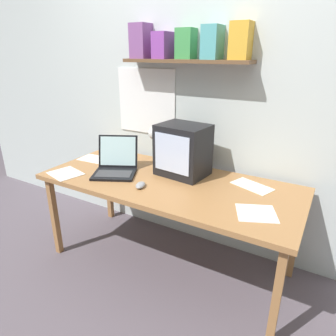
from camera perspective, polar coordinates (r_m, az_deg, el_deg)
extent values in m
plane|color=#5C525B|center=(2.53, 0.00, -17.51)|extent=(12.00, 12.00, 0.00)
cube|color=silver|center=(2.41, 5.88, 14.42)|extent=(5.60, 0.06, 2.60)
cube|color=white|center=(2.62, -4.17, 12.49)|extent=(0.56, 0.01, 0.54)
cube|color=brown|center=(2.32, 3.22, 19.68)|extent=(1.00, 0.18, 0.02)
cube|color=#804B8A|center=(2.53, -5.17, 22.94)|extent=(0.13, 0.14, 0.25)
cube|color=purple|center=(2.42, -1.00, 22.32)|extent=(0.11, 0.16, 0.19)
cube|color=#3D944B|center=(2.35, 3.44, 22.56)|extent=(0.13, 0.12, 0.21)
cube|color=#4EA2A6|center=(2.24, 8.46, 22.59)|extent=(0.11, 0.16, 0.22)
cube|color=gold|center=(2.19, 13.71, 22.48)|extent=(0.13, 0.14, 0.24)
cube|color=#A16E40|center=(2.16, 0.00, -2.90)|extent=(1.86, 0.80, 0.03)
cube|color=#A16E40|center=(2.62, -20.80, -8.57)|extent=(0.04, 0.05, 0.68)
cube|color=#A16E40|center=(1.86, 19.94, -22.41)|extent=(0.04, 0.05, 0.68)
cube|color=#A16E40|center=(3.02, -11.17, -3.40)|extent=(0.04, 0.05, 0.68)
cube|color=#A16E40|center=(2.39, 23.14, -11.96)|extent=(0.04, 0.05, 0.68)
cube|color=black|center=(2.21, 2.89, 3.44)|extent=(0.38, 0.32, 0.38)
cube|color=silver|center=(2.10, 0.71, 2.71)|extent=(0.29, 0.04, 0.27)
cube|color=black|center=(2.29, -10.17, -1.12)|extent=(0.39, 0.36, 0.02)
cube|color=#38383A|center=(2.27, -10.30, -1.07)|extent=(0.30, 0.24, 0.00)
cube|color=black|center=(2.39, -9.50, 3.21)|extent=(0.31, 0.21, 0.24)
cube|color=silver|center=(2.39, -9.50, 3.21)|extent=(0.28, 0.19, 0.22)
cylinder|color=silver|center=(2.50, -1.67, 1.18)|extent=(0.10, 0.10, 0.01)
cylinder|color=silver|center=(2.46, -1.70, 4.12)|extent=(0.02, 0.02, 0.25)
sphere|color=silver|center=(2.37, -2.52, 6.65)|extent=(0.10, 0.10, 0.10)
cylinder|color=white|center=(2.56, -9.92, 2.85)|extent=(0.06, 0.06, 0.14)
cylinder|color=#4CC656|center=(2.57, -9.89, 2.44)|extent=(0.05, 0.05, 0.10)
ellipsoid|color=gray|center=(2.06, -5.27, -3.26)|extent=(0.09, 0.12, 0.03)
cube|color=white|center=(1.81, 16.48, -8.25)|extent=(0.28, 0.27, 0.00)
cube|color=silver|center=(2.41, -18.94, -0.99)|extent=(0.28, 0.26, 0.00)
cube|color=white|center=(2.65, -13.51, 1.64)|extent=(0.30, 0.19, 0.00)
cube|color=white|center=(2.15, 15.71, -3.33)|extent=(0.31, 0.23, 0.00)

